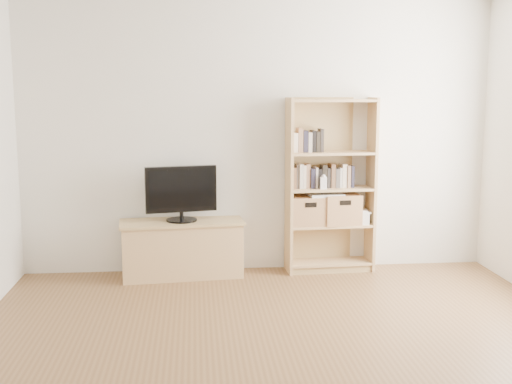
{
  "coord_description": "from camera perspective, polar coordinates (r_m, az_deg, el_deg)",
  "views": [
    {
      "loc": [
        -0.61,
        -3.62,
        1.76
      ],
      "look_at": [
        -0.08,
        1.9,
        0.86
      ],
      "focal_mm": 45.0,
      "sensor_mm": 36.0,
      "label": 1
    }
  ],
  "objects": [
    {
      "name": "books_row_mid",
      "position": [
        6.18,
        6.61,
        1.44
      ],
      "size": [
        0.83,
        0.22,
        0.22
      ],
      "primitive_type": "cube",
      "rotation": [
        0.0,
        0.0,
        0.08
      ],
      "color": "brown",
      "rests_on": "bookshelf"
    },
    {
      "name": "baby_monitor",
      "position": [
        6.06,
        6.02,
        0.79
      ],
      "size": [
        0.06,
        0.04,
        0.11
      ],
      "primitive_type": "cube",
      "rotation": [
        0.0,
        0.0,
        -0.02
      ],
      "color": "white",
      "rests_on": "bookshelf"
    },
    {
      "name": "floor",
      "position": [
        4.07,
        3.82,
        -16.41
      ],
      "size": [
        4.5,
        5.0,
        0.01
      ],
      "primitive_type": "cube",
      "color": "brown",
      "rests_on": "ground"
    },
    {
      "name": "magazine_stack",
      "position": [
        6.31,
        9.13,
        -2.22
      ],
      "size": [
        0.19,
        0.25,
        0.11
      ],
      "primitive_type": "cube",
      "rotation": [
        0.0,
        0.0,
        -0.09
      ],
      "color": "silver",
      "rests_on": "bookshelf"
    },
    {
      "name": "laptop",
      "position": [
        6.16,
        6.19,
        -0.23
      ],
      "size": [
        0.34,
        0.25,
        0.03
      ],
      "primitive_type": "cube",
      "rotation": [
        0.0,
        0.0,
        0.08
      ],
      "color": "white",
      "rests_on": "basket_left"
    },
    {
      "name": "books_row_upper",
      "position": [
        6.1,
        4.98,
        4.61
      ],
      "size": [
        0.42,
        0.16,
        0.22
      ],
      "primitive_type": "cube",
      "rotation": [
        0.0,
        0.0,
        0.02
      ],
      "color": "brown",
      "rests_on": "bookshelf"
    },
    {
      "name": "tv_stand",
      "position": [
        6.1,
        -6.58,
        -5.12
      ],
      "size": [
        1.14,
        0.52,
        0.51
      ],
      "primitive_type": "cube",
      "rotation": [
        0.0,
        0.0,
        0.1
      ],
      "color": "tan",
      "rests_on": "floor"
    },
    {
      "name": "basket_left",
      "position": [
        6.16,
        4.6,
        -1.63
      ],
      "size": [
        0.35,
        0.29,
        0.27
      ],
      "primitive_type": "cube",
      "rotation": [
        0.0,
        0.0,
        0.05
      ],
      "color": "#A46F4A",
      "rests_on": "bookshelf"
    },
    {
      "name": "back_wall",
      "position": [
        6.16,
        0.19,
        4.96
      ],
      "size": [
        4.5,
        0.02,
        2.6
      ],
      "primitive_type": "cube",
      "color": "white",
      "rests_on": "floor"
    },
    {
      "name": "television",
      "position": [
        5.99,
        -6.67,
        -0.14
      ],
      "size": [
        0.66,
        0.18,
        0.52
      ],
      "primitive_type": "cube",
      "rotation": [
        0.0,
        0.0,
        0.19
      ],
      "color": "black",
      "rests_on": "tv_stand"
    },
    {
      "name": "basket_right",
      "position": [
        6.24,
        7.52,
        -1.48
      ],
      "size": [
        0.38,
        0.32,
        0.29
      ],
      "primitive_type": "cube",
      "rotation": [
        0.0,
        0.0,
        0.1
      ],
      "color": "#A46F4A",
      "rests_on": "bookshelf"
    },
    {
      "name": "bookshelf",
      "position": [
        6.18,
        6.64,
        0.58
      ],
      "size": [
        0.85,
        0.34,
        1.67
      ],
      "primitive_type": "cube",
      "rotation": [
        0.0,
        0.0,
        0.05
      ],
      "color": "tan",
      "rests_on": "floor"
    }
  ]
}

